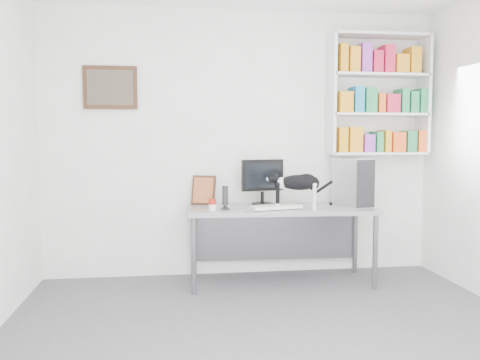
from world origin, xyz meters
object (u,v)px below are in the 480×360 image
Objects in this scene: leaning_print at (204,190)px; soup_can at (212,205)px; keyboard at (275,207)px; bookshelf at (378,95)px; cat at (297,191)px; monitor at (262,182)px; speaker at (225,197)px; desk at (281,245)px; pc_tower at (352,182)px.

leaning_print is 2.89× the size of soup_can.
keyboard is at bearing -0.84° from soup_can.
bookshelf reaches higher than leaning_print.
leaning_print is at bearing 165.27° from cat.
keyboard is (-1.15, -0.39, -1.09)m from bookshelf.
soup_can is (-0.59, 0.01, 0.03)m from keyboard.
monitor is 0.39m from keyboard.
soup_can is (-0.12, -0.04, -0.06)m from speaker.
keyboard is 0.89× the size of cat.
cat is at bearing -48.63° from desk.
soup_can is at bearing -160.37° from monitor.
leaning_print is (-0.65, 0.41, 0.13)m from keyboard.
monitor is 0.84× the size of cat.
cat is (0.67, -0.08, 0.06)m from speaker.
pc_tower is (0.88, -0.14, 0.00)m from monitor.
pc_tower is 1.42m from soup_can.
bookshelf is 2.68× the size of monitor.
bookshelf is 1.63m from keyboard.
soup_can is at bearing -167.83° from desk.
soup_can is (-0.52, -0.31, -0.18)m from monitor.
cat reaches higher than speaker.
keyboard is 4.67× the size of soup_can.
pc_tower is 1.54× the size of leaning_print.
cat is (0.79, -0.04, 0.12)m from soup_can.
soup_can is at bearing 165.36° from keyboard.
cat reaches higher than desk.
pc_tower is at bearing -147.62° from bookshelf.
speaker is at bearing -38.62° from leaning_print.
monitor reaches higher than keyboard.
desk is 0.94m from leaning_print.
bookshelf is 5.39× the size of speaker.
speaker is at bearing -157.13° from monitor.
monitor reaches higher than desk.
cat is at bearing -173.55° from pc_tower.
keyboard is (0.07, -0.32, -0.21)m from monitor.
desk is 3.64× the size of keyboard.
leaning_print is at bearing 160.87° from desk.
monitor is at bearing -176.67° from bookshelf.
soup_can is at bearing -56.73° from leaning_print.
speaker is (-1.28, -0.12, -0.12)m from pc_tower.
keyboard is at bearing 179.83° from pc_tower.
leaning_print is at bearing 133.73° from keyboard.
bookshelf is at bearing 24.62° from leaning_print.
bookshelf is 1.40m from cat.
monitor is 1.53× the size of leaning_print.
monitor is at bearing 16.11° from leaning_print.
cat is at bearing -63.09° from monitor.
monitor is 0.45m from cat.
bookshelf is at bearing 16.57° from desk.
desk is 0.42m from keyboard.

